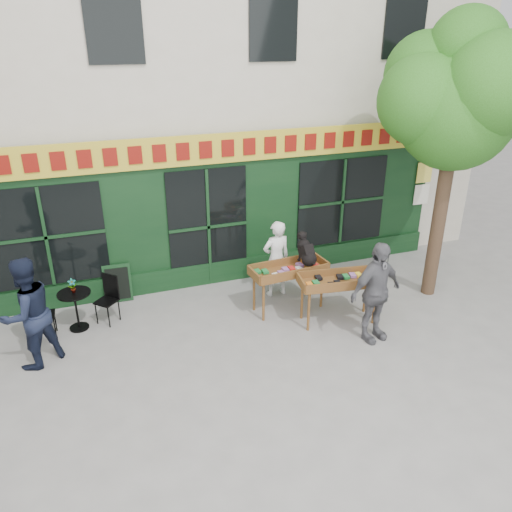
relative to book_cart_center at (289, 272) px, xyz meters
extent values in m
plane|color=slate|center=(-1.18, -0.70, -0.82)|extent=(80.00, 80.00, 0.00)
cube|color=beige|center=(-1.18, 5.30, 4.18)|extent=(14.00, 7.00, 10.00)
cube|color=black|center=(-1.18, 1.72, 0.78)|extent=(11.00, 0.16, 3.20)
cube|color=gold|center=(-1.18, 1.60, 2.18)|extent=(11.00, 0.06, 0.60)
cube|color=maroon|center=(-1.18, 1.56, 2.18)|extent=(9.60, 0.03, 0.34)
cube|color=black|center=(-1.18, 1.62, -0.57)|extent=(11.00, 0.10, 0.50)
cube|color=black|center=(-1.18, 1.62, 0.53)|extent=(1.70, 0.05, 2.50)
cube|color=black|center=(-4.38, 1.62, 0.73)|extent=(2.20, 0.05, 2.00)
cube|color=black|center=(2.02, 1.62, 0.73)|extent=(2.20, 0.05, 2.00)
cube|color=silver|center=(4.22, 1.60, 0.68)|extent=(0.42, 0.02, 0.50)
cube|color=#E5D14C|center=(4.22, 1.60, 1.23)|extent=(0.42, 0.02, 0.50)
cube|color=silver|center=(4.22, 1.60, 1.78)|extent=(0.42, 0.02, 0.50)
cylinder|color=#382619|center=(3.12, -0.40, 0.98)|extent=(0.28, 0.28, 3.60)
sphere|color=#225513|center=(3.12, -0.40, 2.98)|extent=(2.20, 2.20, 2.20)
sphere|color=#225513|center=(3.82, -0.10, 3.28)|extent=(1.80, 1.80, 1.80)
sphere|color=#225513|center=(2.52, -0.20, 3.18)|extent=(1.70, 1.70, 1.70)
sphere|color=#225513|center=(3.32, -1.00, 3.48)|extent=(1.80, 1.80, 1.80)
sphere|color=#225513|center=(2.82, 0.20, 3.58)|extent=(1.60, 1.60, 1.60)
sphere|color=#225513|center=(3.22, -0.30, 4.08)|extent=(1.40, 1.40, 1.40)
cylinder|color=brown|center=(-0.63, -0.27, -0.42)|extent=(0.05, 0.05, 0.80)
cylinder|color=brown|center=(0.67, -0.17, -0.42)|extent=(0.05, 0.05, 0.80)
cylinder|color=brown|center=(-0.67, 0.17, -0.42)|extent=(0.05, 0.05, 0.80)
cylinder|color=brown|center=(0.63, 0.27, -0.42)|extent=(0.05, 0.05, 0.80)
cube|color=brown|center=(0.00, 0.00, 0.00)|extent=(1.54, 0.70, 0.05)
cube|color=brown|center=(0.02, -0.29, 0.08)|extent=(1.50, 0.16, 0.18)
cube|color=brown|center=(-0.02, 0.29, 0.08)|extent=(1.50, 0.16, 0.18)
cube|color=brown|center=(0.00, 0.00, 0.06)|extent=(1.33, 0.50, 0.06)
imported|color=silver|center=(0.00, 0.65, 0.01)|extent=(0.63, 0.44, 1.66)
cylinder|color=brown|center=(0.03, -0.89, -0.42)|extent=(0.05, 0.05, 0.80)
cylinder|color=brown|center=(1.32, -1.08, -0.42)|extent=(0.05, 0.05, 0.80)
cylinder|color=brown|center=(0.10, -0.45, -0.42)|extent=(0.05, 0.05, 0.80)
cylinder|color=brown|center=(1.38, -0.64, -0.42)|extent=(0.05, 0.05, 0.80)
cube|color=brown|center=(0.71, -0.77, 0.00)|extent=(1.57, 0.80, 0.05)
cube|color=brown|center=(0.67, -1.05, 0.08)|extent=(1.49, 0.26, 0.18)
cube|color=brown|center=(0.75, -0.48, 0.08)|extent=(1.49, 0.26, 0.18)
cube|color=brown|center=(0.71, -0.77, 0.06)|extent=(1.35, 0.59, 0.06)
imported|color=#545358|center=(1.01, -1.52, 0.12)|extent=(1.18, 0.67, 1.89)
cylinder|color=black|center=(-4.02, 0.65, -0.80)|extent=(0.36, 0.36, 0.03)
cylinder|color=black|center=(-4.02, 0.65, -0.44)|extent=(0.04, 0.04, 0.72)
cylinder|color=black|center=(-4.02, 0.65, -0.07)|extent=(0.60, 0.60, 0.03)
cube|color=black|center=(-4.57, 0.55, -0.37)|extent=(0.36, 0.36, 0.03)
cube|color=black|center=(-4.74, 0.55, -0.12)|extent=(0.03, 0.36, 0.50)
cylinder|color=black|center=(-4.42, 0.40, -0.60)|extent=(0.02, 0.02, 0.44)
cylinder|color=black|center=(-4.41, 0.70, -0.60)|extent=(0.02, 0.02, 0.44)
cylinder|color=black|center=(-4.72, 0.40, -0.60)|extent=(0.02, 0.02, 0.44)
cylinder|color=black|center=(-4.71, 0.70, -0.60)|extent=(0.02, 0.02, 0.44)
cube|color=black|center=(-3.47, 0.70, -0.37)|extent=(0.51, 0.51, 0.03)
cube|color=black|center=(-3.34, 0.82, -0.12)|extent=(0.27, 0.28, 0.50)
cylinder|color=black|center=(-3.68, 0.70, -0.60)|extent=(0.02, 0.02, 0.44)
cylinder|color=black|center=(-3.47, 0.49, -0.60)|extent=(0.02, 0.02, 0.44)
cylinder|color=black|center=(-3.46, 0.91, -0.60)|extent=(0.02, 0.02, 0.44)
cylinder|color=black|center=(-3.25, 0.70, -0.60)|extent=(0.02, 0.02, 0.44)
imported|color=gray|center=(-4.02, 0.65, 0.08)|extent=(0.17, 0.14, 0.28)
imported|color=black|center=(-4.72, -0.25, 0.15)|extent=(1.19, 1.14, 1.94)
cube|color=black|center=(-3.18, 1.50, -0.42)|extent=(0.57, 0.21, 0.79)
cube|color=black|center=(-3.18, 1.48, -0.42)|extent=(0.47, 0.19, 0.65)
camera|label=1|loc=(-3.62, -8.08, 4.31)|focal=35.00mm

